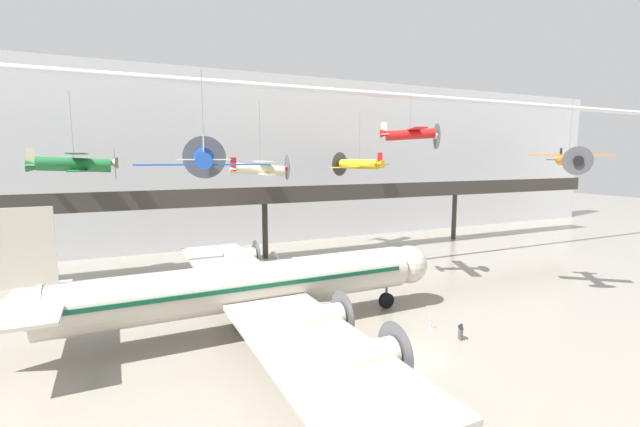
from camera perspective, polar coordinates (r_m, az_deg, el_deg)
The scene contains 13 objects.
ground_plane at distance 29.15m, azimuth 11.26°, elevation -18.10°, with size 260.00×260.00×0.00m, color gray.
hangar_back_wall at distance 62.46m, azimuth -10.24°, elevation 7.01°, with size 140.00×3.00×24.21m.
mezzanine_walkway at distance 52.15m, azimuth -7.09°, elevation 1.87°, with size 110.00×3.20×9.08m.
ceiling_truss_beam at distance 42.37m, azimuth -2.79°, elevation 16.31°, with size 120.00×0.60×0.60m.
airliner_silver_main at distance 31.06m, azimuth -9.96°, elevation -9.64°, with size 32.07×36.13×9.75m.
suspended_plane_yellow_lowwing at distance 58.43m, azimuth 5.26°, elevation 6.54°, with size 9.16×7.93×8.73m.
suspended_plane_green_biplane at distance 46.58m, azimuth -29.90°, elevation 5.73°, with size 7.62×9.35×8.33m.
suspended_plane_red_highwing at distance 42.34m, azimuth 11.92°, elevation 10.34°, with size 5.91×6.77×5.42m.
suspended_plane_blue_trainer at distance 32.05m, azimuth -15.18°, elevation 6.94°, with size 9.61×7.92×7.85m.
suspended_plane_cream_biplane at distance 47.56m, azimuth -7.92°, elevation 5.89°, with size 6.65×8.09×8.65m.
suspended_plane_orange_highwing at distance 44.01m, azimuth 30.23°, elevation 6.27°, with size 5.87×5.57×7.63m.
stanchion_barrier at distance 33.48m, azimuth 14.60°, elevation -14.12°, with size 0.36×0.36×1.08m.
info_sign_pedestal at distance 32.15m, azimuth 18.23°, elevation -14.94°, with size 0.26×0.76×1.24m.
Camera 1 is at (-15.68, -21.14, 12.54)m, focal length 24.00 mm.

